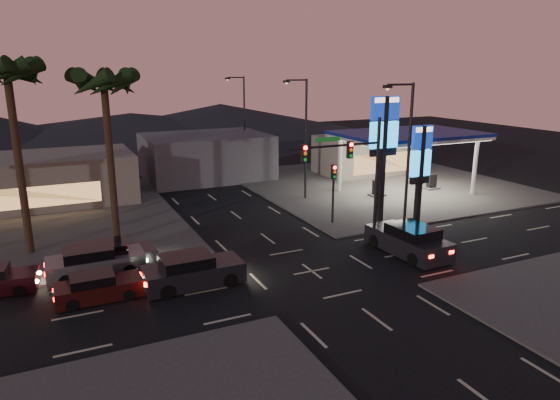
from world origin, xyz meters
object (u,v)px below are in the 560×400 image
gas_station (408,137)px  car_lane_a_mid (98,287)px  car_lane_a_front (192,271)px  car_lane_b_front (94,262)px  pylon_sign_tall (384,135)px  pylon_sign_short (421,160)px  car_lane_b_mid (109,257)px  suv_station (409,240)px  traffic_signal_mast (353,166)px

gas_station → car_lane_a_mid: (-26.97, -10.67, -4.46)m
car_lane_a_front → car_lane_b_front: size_ratio=1.02×
pylon_sign_tall → pylon_sign_short: bearing=-21.8°
gas_station → car_lane_a_front: 25.37m
car_lane_b_mid → suv_station: size_ratio=0.90×
car_lane_a_mid → car_lane_b_mid: 3.65m
gas_station → suv_station: (-9.50, -12.11, -4.23)m
suv_station → gas_station: bearing=51.9°
car_lane_b_front → suv_station: 17.89m
gas_station → car_lane_b_front: size_ratio=2.38×
traffic_signal_mast → car_lane_a_front: traffic_signal_mast is taller
gas_station → car_lane_a_front: bearing=-153.8°
car_lane_a_front → suv_station: suv_station is taller
traffic_signal_mast → car_lane_a_mid: 15.44m
car_lane_a_front → car_lane_b_mid: (-3.60, 3.88, -0.03)m
pylon_sign_short → suv_station: (-4.50, -4.61, -3.81)m
suv_station → pylon_sign_short: bearing=45.7°
pylon_sign_tall → car_lane_a_front: bearing=-163.1°
car_lane_b_front → car_lane_b_mid: car_lane_b_front is taller
gas_station → car_lane_b_mid: (-26.04, -7.15, -4.33)m
pylon_sign_tall → pylon_sign_short: (2.50, -1.00, -1.74)m
traffic_signal_mast → suv_station: (2.75, -2.10, -4.38)m
pylon_sign_tall → suv_station: bearing=-109.6°
car_lane_a_mid → gas_station: bearing=21.6°
pylon_sign_short → car_lane_b_front: (-21.81, -0.12, -3.89)m
traffic_signal_mast → car_lane_b_mid: size_ratio=1.60×
traffic_signal_mast → car_lane_a_mid: (-14.73, -0.66, -4.61)m
traffic_signal_mast → suv_station: traffic_signal_mast is taller
car_lane_b_front → pylon_sign_tall: bearing=3.3°
pylon_sign_tall → car_lane_a_mid: bearing=-167.9°
car_lane_a_mid → car_lane_b_mid: size_ratio=0.82×
gas_station → suv_station: 15.96m
gas_station → pylon_sign_short: 9.02m
car_lane_a_mid → car_lane_a_front: bearing=-4.5°
car_lane_a_front → suv_station: 12.98m
traffic_signal_mast → suv_station: 5.58m
pylon_sign_short → car_lane_b_mid: 21.40m
pylon_sign_tall → gas_station: bearing=40.9°
traffic_signal_mast → car_lane_a_front: (-10.19, -1.02, -4.45)m
traffic_signal_mast → car_lane_a_front: bearing=-174.3°
car_lane_b_front → suv_station: size_ratio=0.92×
suv_station → car_lane_b_mid: bearing=163.3°
car_lane_a_mid → car_lane_b_mid: bearing=75.2°
traffic_signal_mast → car_lane_b_mid: (-13.79, 2.86, -4.47)m
suv_station → traffic_signal_mast: bearing=142.6°
car_lane_a_mid → suv_station: size_ratio=0.74×
pylon_sign_short → car_lane_a_front: 18.21m
pylon_sign_tall → car_lane_a_mid: (-19.47, -4.17, -5.77)m
pylon_sign_short → car_lane_a_mid: 22.56m
suv_station → car_lane_a_front: bearing=175.2°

